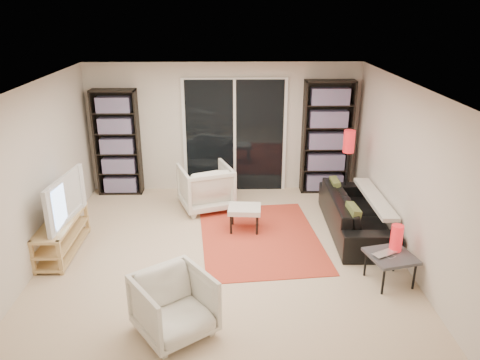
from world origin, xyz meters
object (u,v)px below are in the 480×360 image
object	(u,v)px
ottoman	(245,210)
side_table	(391,257)
floor_lamp	(348,150)
bookshelf_right	(327,138)
bookshelf_left	(117,143)
armchair_back	(206,187)
armchair_front	(174,305)
tv_stand	(62,235)
sofa	(356,213)

from	to	relation	value
ottoman	side_table	bearing A→B (deg)	-40.11
ottoman	floor_lamp	distance (m)	2.09
bookshelf_right	side_table	xyz separation A→B (m)	(0.23, -3.15, -0.69)
bookshelf_left	bookshelf_right	xyz separation A→B (m)	(3.85, -0.00, 0.07)
bookshelf_left	armchair_back	size ratio (longest dim) A/B	2.27
armchair_front	armchair_back	bearing A→B (deg)	51.53
tv_stand	ottoman	size ratio (longest dim) A/B	2.46
side_table	floor_lamp	xyz separation A→B (m)	(-0.03, 2.35, 0.70)
tv_stand	side_table	xyz separation A→B (m)	(4.44, -0.89, 0.10)
armchair_back	floor_lamp	size ratio (longest dim) A/B	0.62
sofa	floor_lamp	size ratio (longest dim) A/B	1.50
bookshelf_left	bookshelf_right	world-z (taller)	bookshelf_right
armchair_front	bookshelf_right	bearing A→B (deg)	24.23
bookshelf_left	armchair_front	xyz separation A→B (m)	(1.45, -4.08, -0.63)
sofa	armchair_back	world-z (taller)	armchair_back
armchair_back	bookshelf_right	bearing A→B (deg)	-179.99
floor_lamp	armchair_back	bearing A→B (deg)	179.09
sofa	side_table	distance (m)	1.45
bookshelf_left	side_table	size ratio (longest dim) A/B	2.97
bookshelf_left	armchair_front	bearing A→B (deg)	-70.42
tv_stand	floor_lamp	xyz separation A→B (m)	(4.41, 1.46, 0.80)
bookshelf_right	armchair_back	bearing A→B (deg)	-161.07
armchair_front	side_table	size ratio (longest dim) A/B	1.16
bookshelf_left	sofa	xyz separation A→B (m)	(4.02, -1.70, -0.67)
side_table	bookshelf_left	bearing A→B (deg)	142.33
bookshelf_right	armchair_back	distance (m)	2.43
ottoman	side_table	distance (m)	2.36
sofa	armchair_front	xyz separation A→B (m)	(-2.57, -2.37, 0.04)
bookshelf_left	floor_lamp	bearing A→B (deg)	-11.15
sofa	ottoman	bearing A→B (deg)	89.04
sofa	ottoman	xyz separation A→B (m)	(-1.74, 0.07, 0.04)
bookshelf_right	bookshelf_left	bearing A→B (deg)	180.00
tv_stand	armchair_back	world-z (taller)	armchair_back
bookshelf_left	armchair_back	xyz separation A→B (m)	(1.64, -0.76, -0.58)
bookshelf_left	armchair_front	distance (m)	4.37
ottoman	tv_stand	bearing A→B (deg)	-166.56
side_table	armchair_back	bearing A→B (deg)	135.65
bookshelf_left	armchair_front	size ratio (longest dim) A/B	2.55
bookshelf_left	bookshelf_right	distance (m)	3.85
ottoman	armchair_back	bearing A→B (deg)	126.42
armchair_back	floor_lamp	distance (m)	2.51
tv_stand	bookshelf_left	bearing A→B (deg)	81.07
bookshelf_left	tv_stand	distance (m)	2.40
tv_stand	sofa	size ratio (longest dim) A/B	0.62
sofa	ottoman	size ratio (longest dim) A/B	3.93
bookshelf_right	sofa	world-z (taller)	bookshelf_right
sofa	armchair_front	distance (m)	3.50
sofa	armchair_front	world-z (taller)	armchair_front
bookshelf_right	tv_stand	xyz separation A→B (m)	(-4.21, -2.26, -0.79)
bookshelf_right	tv_stand	distance (m)	4.84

